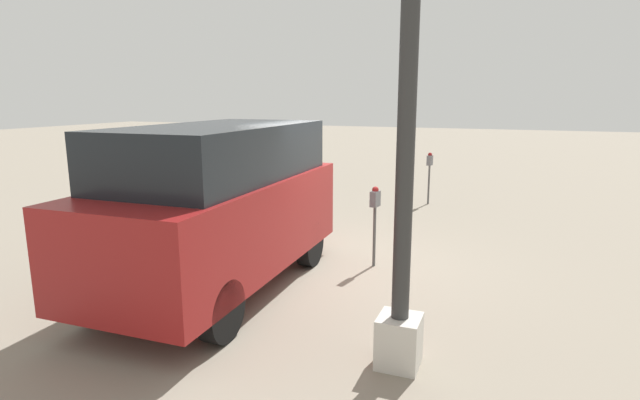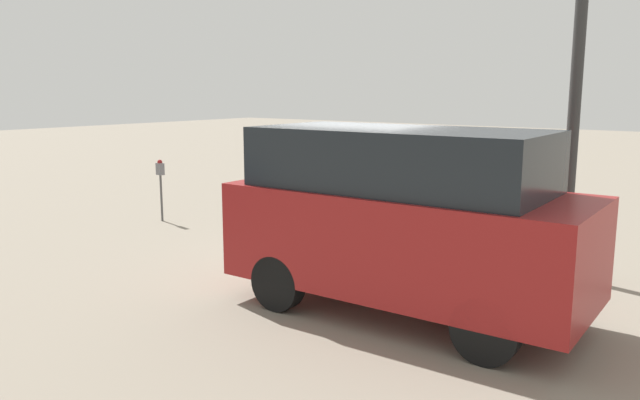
% 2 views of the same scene
% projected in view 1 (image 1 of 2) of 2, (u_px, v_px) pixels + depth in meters
% --- Properties ---
extents(ground_plane, '(80.00, 80.00, 0.00)m').
position_uv_depth(ground_plane, '(341.00, 267.00, 8.40)').
color(ground_plane, gray).
extents(parking_meter_near, '(0.22, 0.14, 1.37)m').
position_uv_depth(parking_meter_near, '(375.00, 208.00, 8.25)').
color(parking_meter_near, '#4C4C4C').
rests_on(parking_meter_near, ground).
extents(parking_meter_far, '(0.22, 0.14, 1.38)m').
position_uv_depth(parking_meter_far, '(430.00, 166.00, 13.16)').
color(parking_meter_far, '#4C4C4C').
rests_on(parking_meter_far, ground).
extents(lamp_post, '(0.44, 0.44, 5.99)m').
position_uv_depth(lamp_post, '(405.00, 165.00, 4.89)').
color(lamp_post, beige).
rests_on(lamp_post, ground).
extents(parked_van, '(4.65, 2.07, 2.42)m').
position_uv_depth(parked_van, '(219.00, 203.00, 7.23)').
color(parked_van, maroon).
rests_on(parked_van, ground).
extents(car_distant, '(4.28, 2.12, 1.39)m').
position_uv_depth(car_distant, '(207.00, 157.00, 17.53)').
color(car_distant, '#2D478C').
rests_on(car_distant, ground).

